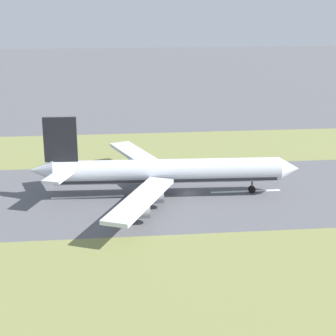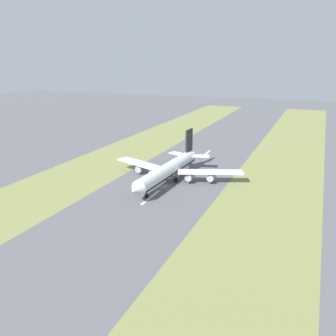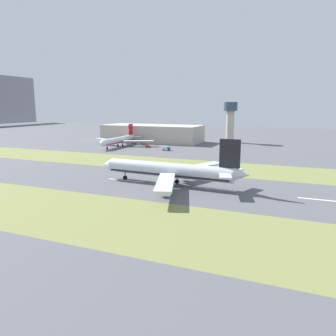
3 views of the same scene
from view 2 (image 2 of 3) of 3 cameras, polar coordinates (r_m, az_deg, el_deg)
name	(u,v)px [view 2 (image 2 of 3)]	position (r m, az deg, el deg)	size (l,w,h in m)	color
ground_plane	(164,186)	(172.04, -0.54, -2.70)	(800.00, 800.00, 0.00)	#56565B
grass_median_west	(269,200)	(161.61, 14.48, -4.46)	(40.00, 600.00, 0.01)	olive
grass_median_east	(77,176)	(192.69, -13.05, -1.08)	(40.00, 600.00, 0.01)	olive
centreline_dash_near	(206,154)	(231.55, 5.52, 2.07)	(1.20, 18.00, 0.01)	silver
centreline_dash_mid	(183,171)	(194.65, 2.25, -0.51)	(1.20, 18.00, 0.01)	silver
centreline_dash_far	(151,197)	(159.25, -2.52, -4.26)	(1.20, 18.00, 0.01)	silver
airplane_main_jet	(170,169)	(176.74, 0.25, -0.15)	(64.08, 67.17, 20.20)	silver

